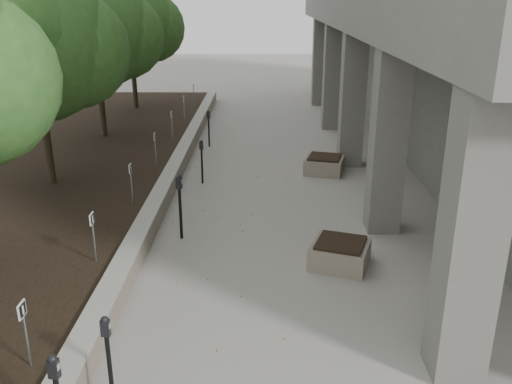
{
  "coord_description": "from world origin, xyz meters",
  "views": [
    {
      "loc": [
        0.7,
        -5.48,
        5.02
      ],
      "look_at": [
        0.56,
        5.46,
        1.06
      ],
      "focal_mm": 38.38,
      "sensor_mm": 36.0,
      "label": 1
    }
  ],
  "objects_px": {
    "parking_meter_5": "(209,129)",
    "planter_front": "(340,253)",
    "parking_meter_4": "(202,162)",
    "crabapple_tree_5": "(131,43)",
    "parking_meter_3": "(180,207)",
    "parking_meter_2": "(109,361)",
    "crabapple_tree_4": "(97,56)",
    "planter_back": "(324,164)",
    "crabapple_tree_3": "(39,77)"
  },
  "relations": [
    {
      "from": "parking_meter_5",
      "to": "planter_front",
      "type": "bearing_deg",
      "value": -61.91
    },
    {
      "from": "parking_meter_4",
      "to": "crabapple_tree_5",
      "type": "bearing_deg",
      "value": 117.19
    },
    {
      "from": "parking_meter_4",
      "to": "parking_meter_3",
      "type": "bearing_deg",
      "value": -87.09
    },
    {
      "from": "parking_meter_2",
      "to": "crabapple_tree_4",
      "type": "bearing_deg",
      "value": 107.63
    },
    {
      "from": "crabapple_tree_4",
      "to": "parking_meter_4",
      "type": "bearing_deg",
      "value": -45.59
    },
    {
      "from": "planter_back",
      "to": "crabapple_tree_5",
      "type": "bearing_deg",
      "value": 133.09
    },
    {
      "from": "parking_meter_3",
      "to": "planter_back",
      "type": "bearing_deg",
      "value": 64.81
    },
    {
      "from": "parking_meter_2",
      "to": "parking_meter_5",
      "type": "height_order",
      "value": "parking_meter_2"
    },
    {
      "from": "crabapple_tree_5",
      "to": "planter_front",
      "type": "xyz_separation_m",
      "value": [
        7.03,
        -13.79,
        -2.87
      ]
    },
    {
      "from": "crabapple_tree_3",
      "to": "crabapple_tree_4",
      "type": "bearing_deg",
      "value": 90.0
    },
    {
      "from": "crabapple_tree_4",
      "to": "crabapple_tree_3",
      "type": "bearing_deg",
      "value": -90.0
    },
    {
      "from": "planter_front",
      "to": "planter_back",
      "type": "relative_size",
      "value": 0.99
    },
    {
      "from": "parking_meter_2",
      "to": "planter_front",
      "type": "relative_size",
      "value": 1.23
    },
    {
      "from": "parking_meter_3",
      "to": "crabapple_tree_5",
      "type": "bearing_deg",
      "value": 118.6
    },
    {
      "from": "crabapple_tree_5",
      "to": "planter_back",
      "type": "xyz_separation_m",
      "value": [
        7.34,
        -7.85,
        -2.87
      ]
    },
    {
      "from": "parking_meter_4",
      "to": "parking_meter_5",
      "type": "xyz_separation_m",
      "value": [
        -0.18,
        3.97,
        0.01
      ]
    },
    {
      "from": "parking_meter_4",
      "to": "parking_meter_5",
      "type": "bearing_deg",
      "value": 96.61
    },
    {
      "from": "crabapple_tree_3",
      "to": "parking_meter_5",
      "type": "height_order",
      "value": "crabapple_tree_3"
    },
    {
      "from": "parking_meter_4",
      "to": "planter_front",
      "type": "xyz_separation_m",
      "value": [
        3.22,
        -4.9,
        -0.38
      ]
    },
    {
      "from": "crabapple_tree_5",
      "to": "parking_meter_5",
      "type": "distance_m",
      "value": 6.6
    },
    {
      "from": "parking_meter_5",
      "to": "planter_front",
      "type": "xyz_separation_m",
      "value": [
        3.4,
        -8.87,
        -0.39
      ]
    },
    {
      "from": "crabapple_tree_3",
      "to": "planter_front",
      "type": "xyz_separation_m",
      "value": [
        7.03,
        -3.79,
        -2.87
      ]
    },
    {
      "from": "parking_meter_3",
      "to": "planter_front",
      "type": "bearing_deg",
      "value": -8.03
    },
    {
      "from": "parking_meter_5",
      "to": "parking_meter_4",
      "type": "bearing_deg",
      "value": -80.29
    },
    {
      "from": "parking_meter_4",
      "to": "planter_front",
      "type": "distance_m",
      "value": 5.88
    },
    {
      "from": "crabapple_tree_5",
      "to": "parking_meter_4",
      "type": "distance_m",
      "value": 9.98
    },
    {
      "from": "crabapple_tree_4",
      "to": "crabapple_tree_5",
      "type": "bearing_deg",
      "value": 90.0
    },
    {
      "from": "crabapple_tree_3",
      "to": "crabapple_tree_4",
      "type": "distance_m",
      "value": 5.0
    },
    {
      "from": "parking_meter_3",
      "to": "parking_meter_2",
      "type": "bearing_deg",
      "value": -79.74
    },
    {
      "from": "planter_front",
      "to": "planter_back",
      "type": "bearing_deg",
      "value": 87.01
    },
    {
      "from": "crabapple_tree_3",
      "to": "crabapple_tree_5",
      "type": "distance_m",
      "value": 10.0
    },
    {
      "from": "crabapple_tree_5",
      "to": "parking_meter_2",
      "type": "xyz_separation_m",
      "value": [
        3.57,
        -17.74,
        -2.46
      ]
    },
    {
      "from": "parking_meter_2",
      "to": "parking_meter_3",
      "type": "relative_size",
      "value": 0.9
    },
    {
      "from": "parking_meter_3",
      "to": "planter_front",
      "type": "relative_size",
      "value": 1.36
    },
    {
      "from": "parking_meter_4",
      "to": "parking_meter_5",
      "type": "relative_size",
      "value": 0.98
    },
    {
      "from": "crabapple_tree_4",
      "to": "parking_meter_2",
      "type": "bearing_deg",
      "value": -74.33
    },
    {
      "from": "crabapple_tree_3",
      "to": "crabapple_tree_4",
      "type": "relative_size",
      "value": 1.0
    },
    {
      "from": "crabapple_tree_3",
      "to": "parking_meter_4",
      "type": "height_order",
      "value": "crabapple_tree_3"
    },
    {
      "from": "planter_back",
      "to": "parking_meter_2",
      "type": "bearing_deg",
      "value": -110.84
    },
    {
      "from": "crabapple_tree_3",
      "to": "parking_meter_4",
      "type": "relative_size",
      "value": 4.34
    },
    {
      "from": "crabapple_tree_3",
      "to": "planter_front",
      "type": "distance_m",
      "value": 8.48
    },
    {
      "from": "crabapple_tree_3",
      "to": "parking_meter_4",
      "type": "distance_m",
      "value": 4.69
    },
    {
      "from": "parking_meter_5",
      "to": "planter_front",
      "type": "relative_size",
      "value": 1.19
    },
    {
      "from": "parking_meter_4",
      "to": "planter_front",
      "type": "height_order",
      "value": "parking_meter_4"
    },
    {
      "from": "crabapple_tree_3",
      "to": "parking_meter_5",
      "type": "relative_size",
      "value": 4.26
    },
    {
      "from": "crabapple_tree_4",
      "to": "planter_front",
      "type": "distance_m",
      "value": 11.61
    },
    {
      "from": "crabapple_tree_5",
      "to": "planter_back",
      "type": "distance_m",
      "value": 11.12
    },
    {
      "from": "crabapple_tree_3",
      "to": "parking_meter_3",
      "type": "height_order",
      "value": "crabapple_tree_3"
    },
    {
      "from": "crabapple_tree_5",
      "to": "parking_meter_3",
      "type": "distance_m",
      "value": 13.34
    },
    {
      "from": "crabapple_tree_4",
      "to": "parking_meter_3",
      "type": "relative_size",
      "value": 3.73
    }
  ]
}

